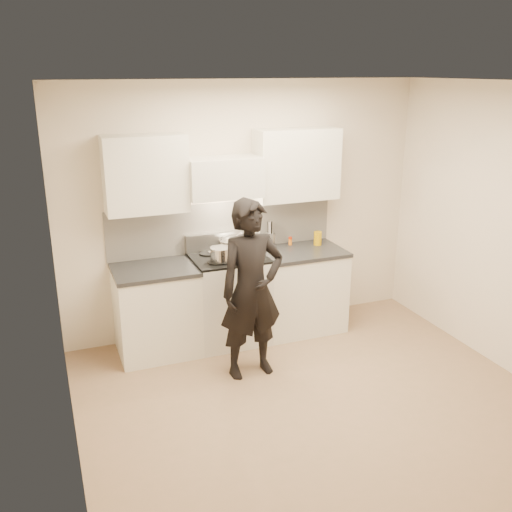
# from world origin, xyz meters

# --- Properties ---
(ground_plane) EXTENTS (4.00, 4.00, 0.00)m
(ground_plane) POSITION_xyz_m (0.00, 0.00, 0.00)
(ground_plane) COLOR #8A694F
(room_shell) EXTENTS (4.04, 3.54, 2.70)m
(room_shell) POSITION_xyz_m (-0.06, 0.37, 1.60)
(room_shell) COLOR beige
(room_shell) RESTS_ON ground
(stove) EXTENTS (0.76, 0.65, 0.96)m
(stove) POSITION_xyz_m (-0.30, 1.42, 0.47)
(stove) COLOR silver
(stove) RESTS_ON ground
(counter_right) EXTENTS (0.92, 0.67, 0.92)m
(counter_right) POSITION_xyz_m (0.53, 1.43, 0.46)
(counter_right) COLOR silver
(counter_right) RESTS_ON ground
(counter_left) EXTENTS (0.82, 0.67, 0.92)m
(counter_left) POSITION_xyz_m (-1.08, 1.43, 0.46)
(counter_left) COLOR silver
(counter_left) RESTS_ON ground
(wok) EXTENTS (0.33, 0.41, 0.27)m
(wok) POSITION_xyz_m (-0.20, 1.53, 1.05)
(wok) COLOR #B4B4B4
(wok) RESTS_ON stove
(stock_pot) EXTENTS (0.29, 0.26, 0.14)m
(stock_pot) POSITION_xyz_m (-0.43, 1.28, 1.03)
(stock_pot) COLOR #B4B4B4
(stock_pot) RESTS_ON stove
(utensil_crock) EXTENTS (0.11, 0.11, 0.28)m
(utensil_crock) POSITION_xyz_m (0.27, 1.67, 1.01)
(utensil_crock) COLOR #BABABA
(utensil_crock) RESTS_ON counter_right
(spice_jar) EXTENTS (0.04, 0.04, 0.09)m
(spice_jar) POSITION_xyz_m (0.50, 1.64, 0.97)
(spice_jar) COLOR #CC6811
(spice_jar) RESTS_ON counter_right
(oil_glass) EXTENTS (0.09, 0.09, 0.15)m
(oil_glass) POSITION_xyz_m (0.78, 1.53, 1.00)
(oil_glass) COLOR #BB8B03
(oil_glass) RESTS_ON counter_right
(person) EXTENTS (0.65, 0.45, 1.71)m
(person) POSITION_xyz_m (-0.33, 0.68, 0.85)
(person) COLOR black
(person) RESTS_ON ground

